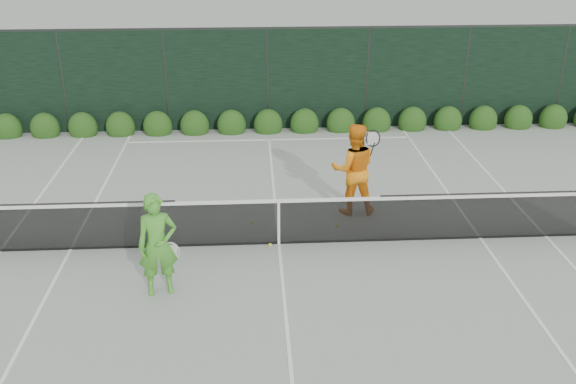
{
  "coord_description": "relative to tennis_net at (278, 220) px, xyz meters",
  "views": [
    {
      "loc": [
        -0.48,
        -11.35,
        6.12
      ],
      "look_at": [
        0.2,
        0.3,
        1.0
      ],
      "focal_mm": 40.0,
      "sensor_mm": 36.0,
      "label": 1
    }
  ],
  "objects": [
    {
      "name": "player_man",
      "position": [
        1.71,
        1.41,
        0.49
      ],
      "size": [
        1.0,
        0.77,
        2.03
      ],
      "rotation": [
        0.0,
        0.0,
        3.14
      ],
      "color": "orange",
      "rests_on": "ground"
    },
    {
      "name": "ground",
      "position": [
        0.02,
        0.0,
        -0.53
      ],
      "size": [
        80.0,
        80.0,
        0.0
      ],
      "primitive_type": "plane",
      "color": "gray",
      "rests_on": "ground"
    },
    {
      "name": "tennis_net",
      "position": [
        0.0,
        0.0,
        0.0
      ],
      "size": [
        12.9,
        0.1,
        1.07
      ],
      "color": "#113318",
      "rests_on": "ground"
    },
    {
      "name": "court_lines",
      "position": [
        0.02,
        0.0,
        -0.53
      ],
      "size": [
        11.03,
        23.83,
        0.01
      ],
      "color": "white",
      "rests_on": "ground"
    },
    {
      "name": "player_woman",
      "position": [
        -2.11,
        -1.64,
        0.39
      ],
      "size": [
        0.75,
        0.57,
        1.85
      ],
      "rotation": [
        0.0,
        0.0,
        0.21
      ],
      "color": "green",
      "rests_on": "ground"
    },
    {
      "name": "windscreen_fence",
      "position": [
        0.02,
        -2.71,
        0.98
      ],
      "size": [
        32.0,
        21.07,
        3.06
      ],
      "color": "black",
      "rests_on": "ground"
    },
    {
      "name": "tennis_balls",
      "position": [
        -0.47,
        0.66,
        -0.5
      ],
      "size": [
        3.82,
        1.28,
        0.07
      ],
      "color": "#E4F436",
      "rests_on": "ground"
    },
    {
      "name": "hedge_row",
      "position": [
        0.02,
        7.15,
        -0.3
      ],
      "size": [
        31.66,
        0.65,
        0.94
      ],
      "color": "#1A3D10",
      "rests_on": "ground"
    }
  ]
}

